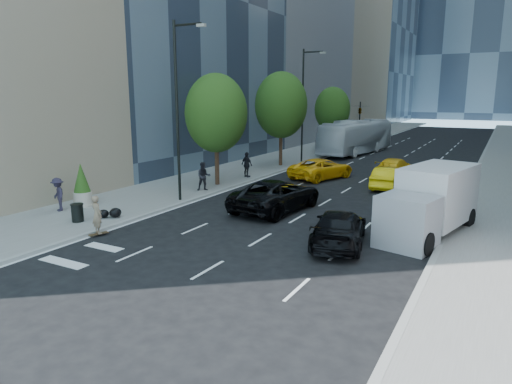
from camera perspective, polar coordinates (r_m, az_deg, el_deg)
The scene contains 24 objects.
ground at distance 20.40m, azimuth -1.93°, elevation -5.56°, with size 160.00×160.00×0.00m, color black.
sidewalk_left at distance 50.77m, azimuth 6.66°, elevation 5.06°, with size 6.00×120.00×0.15m, color slate.
sidewalk_right at distance 47.10m, azimuth 28.61°, elevation 3.13°, with size 4.00×120.00×0.15m, color slate.
lamp_near at distance 26.34m, azimuth -9.58°, elevation 11.10°, with size 2.13×0.22×10.00m.
lamp_far at distance 41.99m, azimuth 6.09°, elevation 11.48°, with size 2.13×0.22×10.00m.
tree_near at distance 30.93m, azimuth -5.01°, elevation 9.77°, with size 4.20×4.20×7.46m.
tree_mid at distance 39.62m, azimuth 3.17°, elevation 10.78°, with size 4.50×4.50×7.99m.
tree_far at distance 51.66m, azimuth 9.52°, elevation 10.16°, with size 3.90×3.90×6.92m.
traffic_signal at distance 59.05m, azimuth 12.87°, elevation 9.86°, with size 2.48×0.53×5.20m.
skateboarder at distance 21.40m, azimuth -19.23°, elevation -3.00°, with size 0.63×0.41×1.73m, color #876E54.
black_sedan_lincoln at distance 24.76m, azimuth 2.57°, elevation -0.37°, with size 2.82×6.12×1.70m, color black.
black_sedan_mercedes at distance 19.39m, azimuth 10.36°, elevation -4.44°, with size 2.05×5.04×1.46m, color black.
taxi_a at distance 26.14m, azimuth 3.98°, elevation -0.22°, with size 1.49×3.71×1.27m, color #F1B60C.
taxi_b at distance 31.91m, azimuth 16.14°, elevation 1.74°, with size 1.53×4.39×1.45m, color yellow.
taxi_c at distance 34.58m, azimuth 8.19°, elevation 2.92°, with size 2.53×5.48×1.52m, color #F0A70C.
taxi_d at distance 37.04m, azimuth 16.94°, elevation 3.01°, with size 1.94×4.77×1.38m, color yellow.
city_bus at distance 50.32m, azimuth 12.43°, elevation 6.76°, with size 3.01×12.85×3.58m, color white.
box_truck at distance 21.66m, azimuth 20.95°, elevation -1.10°, with size 3.65×6.68×3.03m.
pedestrian_a at distance 29.35m, azimuth -6.55°, elevation 1.95°, with size 0.89×0.69×1.83m, color black.
pedestrian_b at distance 33.97m, azimuth -1.14°, elevation 3.44°, with size 1.10×0.46×1.88m, color black.
pedestrian_c at distance 26.16m, azimuth -23.51°, elevation -0.28°, with size 1.15×0.66×1.78m, color #282132.
trash_can at distance 23.69m, azimuth -21.43°, elevation -2.47°, with size 0.56×0.56×0.85m, color black.
planter_shrub at distance 26.79m, azimuth -20.94°, elevation 0.74°, with size 1.00×1.00×2.39m.
garbage_bags at distance 23.94m, azimuth -17.72°, elevation -2.53°, with size 0.98×0.94×0.48m.
Camera 1 is at (9.96, -16.71, 6.16)m, focal length 32.00 mm.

